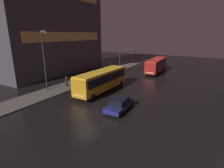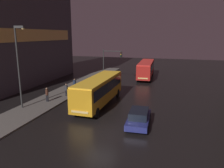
{
  "view_description": "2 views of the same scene",
  "coord_description": "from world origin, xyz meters",
  "px_view_note": "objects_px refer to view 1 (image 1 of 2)",
  "views": [
    {
      "loc": [
        11.36,
        -13.9,
        8.37
      ],
      "look_at": [
        -1.16,
        7.57,
        1.26
      ],
      "focal_mm": 28.0,
      "sensor_mm": 36.0,
      "label": 1
    },
    {
      "loc": [
        5.71,
        -15.87,
        8.01
      ],
      "look_at": [
        -1.67,
        9.24,
        2.05
      ],
      "focal_mm": 35.0,
      "sensor_mm": 36.0,
      "label": 2
    }
  ],
  "objects_px": {
    "bus_far": "(156,64)",
    "pedestrian_mid": "(66,81)",
    "pedestrian_near": "(92,74)",
    "pedestrian_far": "(83,78)",
    "bus_near": "(102,79)",
    "car_taxi": "(120,104)",
    "street_lamp_sidewalk": "(44,52)",
    "traffic_light_main": "(125,57)"
  },
  "relations": [
    {
      "from": "pedestrian_mid",
      "to": "traffic_light_main",
      "type": "xyz_separation_m",
      "value": [
        3.74,
        13.7,
        2.66
      ]
    },
    {
      "from": "pedestrian_near",
      "to": "pedestrian_mid",
      "type": "height_order",
      "value": "pedestrian_mid"
    },
    {
      "from": "bus_near",
      "to": "car_taxi",
      "type": "bearing_deg",
      "value": 140.24
    },
    {
      "from": "pedestrian_mid",
      "to": "pedestrian_far",
      "type": "bearing_deg",
      "value": 165.22
    },
    {
      "from": "bus_far",
      "to": "pedestrian_near",
      "type": "xyz_separation_m",
      "value": [
        -8.59,
        -12.43,
        -0.75
      ]
    },
    {
      "from": "bus_far",
      "to": "pedestrian_far",
      "type": "xyz_separation_m",
      "value": [
        -8.19,
        -15.68,
        -0.77
      ]
    },
    {
      "from": "bus_far",
      "to": "pedestrian_mid",
      "type": "distance_m",
      "value": 20.69
    },
    {
      "from": "car_taxi",
      "to": "pedestrian_mid",
      "type": "height_order",
      "value": "pedestrian_mid"
    },
    {
      "from": "pedestrian_far",
      "to": "bus_near",
      "type": "bearing_deg",
      "value": 95.58
    },
    {
      "from": "bus_near",
      "to": "street_lamp_sidewalk",
      "type": "xyz_separation_m",
      "value": [
        -7.45,
        -3.78,
        3.85
      ]
    },
    {
      "from": "bus_near",
      "to": "street_lamp_sidewalk",
      "type": "bearing_deg",
      "value": 27.49
    },
    {
      "from": "car_taxi",
      "to": "pedestrian_far",
      "type": "bearing_deg",
      "value": -33.66
    },
    {
      "from": "bus_near",
      "to": "pedestrian_mid",
      "type": "xyz_separation_m",
      "value": [
        -6.26,
        -1.03,
        -0.84
      ]
    },
    {
      "from": "bus_far",
      "to": "traffic_light_main",
      "type": "distance_m",
      "value": 7.54
    },
    {
      "from": "bus_far",
      "to": "street_lamp_sidewalk",
      "type": "relative_size",
      "value": 1.19
    },
    {
      "from": "bus_near",
      "to": "car_taxi",
      "type": "relative_size",
      "value": 2.31
    },
    {
      "from": "bus_near",
      "to": "street_lamp_sidewalk",
      "type": "height_order",
      "value": "street_lamp_sidewalk"
    },
    {
      "from": "bus_near",
      "to": "car_taxi",
      "type": "height_order",
      "value": "bus_near"
    },
    {
      "from": "bus_near",
      "to": "traffic_light_main",
      "type": "bearing_deg",
      "value": -78.19
    },
    {
      "from": "car_taxi",
      "to": "bus_near",
      "type": "bearing_deg",
      "value": -43.03
    },
    {
      "from": "bus_far",
      "to": "bus_near",
      "type": "bearing_deg",
      "value": 77.87
    },
    {
      "from": "bus_near",
      "to": "pedestrian_near",
      "type": "bearing_deg",
      "value": -41.38
    },
    {
      "from": "pedestrian_near",
      "to": "traffic_light_main",
      "type": "bearing_deg",
      "value": -160.76
    },
    {
      "from": "pedestrian_near",
      "to": "pedestrian_far",
      "type": "height_order",
      "value": "pedestrian_near"
    },
    {
      "from": "bus_far",
      "to": "pedestrian_mid",
      "type": "bearing_deg",
      "value": 61.03
    },
    {
      "from": "car_taxi",
      "to": "pedestrian_near",
      "type": "distance_m",
      "value": 14.58
    },
    {
      "from": "bus_far",
      "to": "street_lamp_sidewalk",
      "type": "xyz_separation_m",
      "value": [
        -10.44,
        -21.24,
        3.92
      ]
    },
    {
      "from": "bus_near",
      "to": "traffic_light_main",
      "type": "height_order",
      "value": "traffic_light_main"
    },
    {
      "from": "pedestrian_mid",
      "to": "pedestrian_far",
      "type": "relative_size",
      "value": 1.04
    },
    {
      "from": "pedestrian_near",
      "to": "pedestrian_mid",
      "type": "bearing_deg",
      "value": 34.91
    },
    {
      "from": "traffic_light_main",
      "to": "bus_near",
      "type": "bearing_deg",
      "value": -78.77
    },
    {
      "from": "bus_far",
      "to": "pedestrian_near",
      "type": "bearing_deg",
      "value": 52.97
    },
    {
      "from": "pedestrian_far",
      "to": "street_lamp_sidewalk",
      "type": "height_order",
      "value": "street_lamp_sidewalk"
    },
    {
      "from": "bus_far",
      "to": "pedestrian_near",
      "type": "distance_m",
      "value": 15.13
    },
    {
      "from": "bus_far",
      "to": "pedestrian_far",
      "type": "height_order",
      "value": "bus_far"
    },
    {
      "from": "car_taxi",
      "to": "pedestrian_far",
      "type": "relative_size",
      "value": 2.8
    },
    {
      "from": "street_lamp_sidewalk",
      "to": "pedestrian_near",
      "type": "bearing_deg",
      "value": 78.1
    },
    {
      "from": "car_taxi",
      "to": "street_lamp_sidewalk",
      "type": "relative_size",
      "value": 0.52
    },
    {
      "from": "pedestrian_mid",
      "to": "pedestrian_far",
      "type": "xyz_separation_m",
      "value": [
        1.06,
        2.81,
        0.0
      ]
    },
    {
      "from": "bus_near",
      "to": "pedestrian_far",
      "type": "xyz_separation_m",
      "value": [
        -5.19,
        1.78,
        -0.83
      ]
    },
    {
      "from": "pedestrian_near",
      "to": "pedestrian_far",
      "type": "xyz_separation_m",
      "value": [
        0.4,
        -3.25,
        -0.01
      ]
    },
    {
      "from": "bus_far",
      "to": "pedestrian_far",
      "type": "distance_m",
      "value": 17.71
    }
  ]
}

